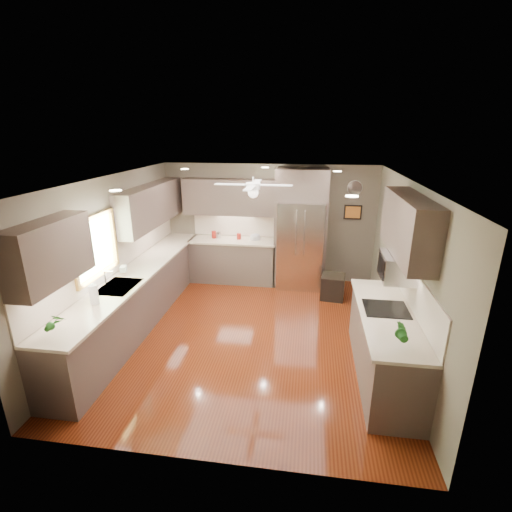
% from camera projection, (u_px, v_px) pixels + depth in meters
% --- Properties ---
extents(floor, '(5.00, 5.00, 0.00)m').
position_uv_depth(floor, '(251.00, 334.00, 6.07)').
color(floor, '#451709').
rests_on(floor, ground).
extents(ceiling, '(5.00, 5.00, 0.00)m').
position_uv_depth(ceiling, '(250.00, 179.00, 5.26)').
color(ceiling, white).
rests_on(ceiling, ground).
extents(wall_back, '(4.50, 0.00, 4.50)m').
position_uv_depth(wall_back, '(269.00, 223.00, 8.01)').
color(wall_back, '#645C4C').
rests_on(wall_back, ground).
extents(wall_front, '(4.50, 0.00, 4.50)m').
position_uv_depth(wall_front, '(207.00, 355.00, 3.32)').
color(wall_front, '#645C4C').
rests_on(wall_front, ground).
extents(wall_left, '(0.00, 5.00, 5.00)m').
position_uv_depth(wall_left, '(113.00, 255.00, 5.97)').
color(wall_left, '#645C4C').
rests_on(wall_left, ground).
extents(wall_right, '(0.00, 5.00, 5.00)m').
position_uv_depth(wall_right, '(404.00, 270.00, 5.36)').
color(wall_right, '#645C4C').
rests_on(wall_right, ground).
extents(canister_a, '(0.11, 0.11, 0.15)m').
position_uv_depth(canister_a, '(214.00, 235.00, 7.99)').
color(canister_a, maroon).
rests_on(canister_a, back_run).
extents(canister_b, '(0.12, 0.12, 0.15)m').
position_uv_depth(canister_b, '(219.00, 235.00, 8.00)').
color(canister_b, silver).
rests_on(canister_b, back_run).
extents(canister_d, '(0.11, 0.11, 0.13)m').
position_uv_depth(canister_d, '(239.00, 236.00, 7.93)').
color(canister_d, maroon).
rests_on(canister_d, back_run).
extents(soap_bottle, '(0.12, 0.12, 0.21)m').
position_uv_depth(soap_bottle, '(124.00, 268.00, 5.99)').
color(soap_bottle, white).
rests_on(soap_bottle, left_run).
extents(potted_plant_left, '(0.18, 0.13, 0.32)m').
position_uv_depth(potted_plant_left, '(53.00, 322.00, 4.20)').
color(potted_plant_left, '#1B5117').
rests_on(potted_plant_left, left_run).
extents(potted_plant_right, '(0.17, 0.14, 0.29)m').
position_uv_depth(potted_plant_right, '(401.00, 332.00, 4.02)').
color(potted_plant_right, '#1B5117').
rests_on(potted_plant_right, right_run).
extents(bowl, '(0.31, 0.31, 0.06)m').
position_uv_depth(bowl, '(255.00, 239.00, 7.86)').
color(bowl, beige).
rests_on(bowl, back_run).
extents(left_run, '(0.65, 4.70, 1.45)m').
position_uv_depth(left_run, '(139.00, 296.00, 6.32)').
color(left_run, '#50413A').
rests_on(left_run, ground).
extents(back_run, '(1.85, 0.65, 1.45)m').
position_uv_depth(back_run, '(234.00, 259.00, 8.08)').
color(back_run, '#50413A').
rests_on(back_run, ground).
extents(uppers, '(4.50, 4.70, 0.95)m').
position_uv_depth(uppers, '(213.00, 211.00, 6.23)').
color(uppers, '#50413A').
rests_on(uppers, wall_left).
extents(window, '(0.05, 1.12, 0.92)m').
position_uv_depth(window, '(95.00, 247.00, 5.40)').
color(window, '#BFF2B2').
rests_on(window, wall_left).
extents(sink, '(0.50, 0.70, 0.32)m').
position_uv_depth(sink, '(119.00, 288.00, 5.57)').
color(sink, silver).
rests_on(sink, left_run).
extents(refrigerator, '(1.06, 0.75, 2.45)m').
position_uv_depth(refrigerator, '(301.00, 231.00, 7.61)').
color(refrigerator, silver).
rests_on(refrigerator, ground).
extents(right_run, '(0.70, 2.20, 1.45)m').
position_uv_depth(right_run, '(385.00, 344.00, 4.90)').
color(right_run, '#50413A').
rests_on(right_run, ground).
extents(microwave, '(0.43, 0.55, 0.34)m').
position_uv_depth(microwave, '(398.00, 267.00, 4.80)').
color(microwave, silver).
rests_on(microwave, wall_right).
extents(ceiling_fan, '(1.18, 1.18, 0.32)m').
position_uv_depth(ceiling_fan, '(253.00, 188.00, 5.60)').
color(ceiling_fan, white).
rests_on(ceiling_fan, ceiling).
extents(recessed_lights, '(2.84, 3.14, 0.01)m').
position_uv_depth(recessed_lights, '(252.00, 176.00, 5.64)').
color(recessed_lights, white).
rests_on(recessed_lights, ceiling).
extents(wall_clock, '(0.30, 0.03, 0.30)m').
position_uv_depth(wall_clock, '(355.00, 188.00, 7.49)').
color(wall_clock, white).
rests_on(wall_clock, wall_back).
extents(framed_print, '(0.36, 0.03, 0.30)m').
position_uv_depth(framed_print, '(353.00, 212.00, 7.65)').
color(framed_print, black).
rests_on(framed_print, wall_back).
extents(stool, '(0.49, 0.49, 0.50)m').
position_uv_depth(stool, '(333.00, 287.00, 7.28)').
color(stool, black).
rests_on(stool, ground).
extents(paper_towel, '(0.12, 0.12, 0.29)m').
position_uv_depth(paper_towel, '(94.00, 294.00, 4.95)').
color(paper_towel, white).
rests_on(paper_towel, left_run).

